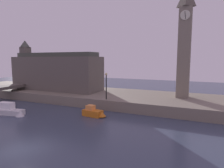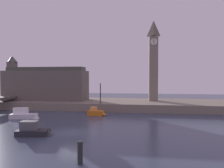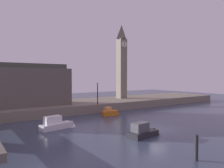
{
  "view_description": "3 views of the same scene",
  "coord_description": "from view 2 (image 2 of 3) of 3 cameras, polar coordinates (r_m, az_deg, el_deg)",
  "views": [
    {
      "loc": [
        13.14,
        -10.96,
        7.35
      ],
      "look_at": [
        1.34,
        15.18,
        3.77
      ],
      "focal_mm": 31.77,
      "sensor_mm": 36.0,
      "label": 1
    },
    {
      "loc": [
        7.92,
        -22.39,
        6.28
      ],
      "look_at": [
        2.57,
        16.14,
        5.12
      ],
      "focal_mm": 32.67,
      "sensor_mm": 36.0,
      "label": 2
    },
    {
      "loc": [
        -19.47,
        -18.71,
        6.37
      ],
      "look_at": [
        4.29,
        15.71,
        5.0
      ],
      "focal_mm": 34.96,
      "sensor_mm": 36.0,
      "label": 3
    }
  ],
  "objects": [
    {
      "name": "far_embankment",
      "position": [
        43.48,
        -2.67,
        -5.6
      ],
      "size": [
        70.0,
        12.0,
        1.5
      ],
      "primitive_type": "cube",
      "color": "slate",
      "rests_on": "ground"
    },
    {
      "name": "boat_barge_dark",
      "position": [
        24.29,
        -20.6,
        -12.11
      ],
      "size": [
        4.27,
        1.95,
        1.65
      ],
      "color": "#232328",
      "rests_on": "ground"
    },
    {
      "name": "mooring_post_right",
      "position": [
        15.84,
        -8.93,
        -18.45
      ],
      "size": [
        0.39,
        0.39,
        1.66
      ],
      "primitive_type": "cylinder",
      "color": "#282828",
      "rests_on": "ground"
    },
    {
      "name": "boat_ferry_white",
      "position": [
        34.68,
        -23.06,
        -7.91
      ],
      "size": [
        4.81,
        2.01,
        1.75
      ],
      "color": "silver",
      "rests_on": "ground"
    },
    {
      "name": "streetlamp",
      "position": [
        38.06,
        -3.26,
        -1.82
      ],
      "size": [
        0.36,
        0.36,
        3.9
      ],
      "color": "black",
      "rests_on": "far_embankment"
    },
    {
      "name": "ground_plane",
      "position": [
        24.57,
        -11.48,
        -13.14
      ],
      "size": [
        120.0,
        120.0,
        0.0
      ],
      "primitive_type": "plane",
      "color": "#384256"
    },
    {
      "name": "boat_patrol_orange",
      "position": [
        34.55,
        -4.25,
        -7.92
      ],
      "size": [
        3.3,
        1.61,
        1.41
      ],
      "color": "orange",
      "rests_on": "ground"
    },
    {
      "name": "parliament_hall",
      "position": [
        46.82,
        -18.25,
        0.0
      ],
      "size": [
        17.76,
        5.72,
        9.73
      ],
      "color": "#5B544C",
      "rests_on": "far_embankment"
    },
    {
      "name": "clock_tower",
      "position": [
        43.69,
        11.52,
        6.74
      ],
      "size": [
        1.99,
        2.04,
        16.72
      ],
      "color": "slate",
      "rests_on": "far_embankment"
    }
  ]
}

